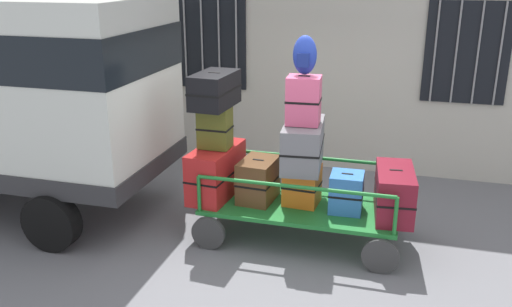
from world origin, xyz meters
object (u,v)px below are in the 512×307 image
(suitcase_left_top, at_px, (215,90))
(luggage_cart, at_px, (301,210))
(suitcase_midright_bottom, at_px, (346,192))
(suitcase_center_top, at_px, (304,100))
(backpack, at_px, (305,55))
(suitcase_center_bottom, at_px, (302,185))
(suitcase_right_bottom, at_px, (394,193))
(suitcase_left_middle, at_px, (215,128))
(suitcase_center_middle, at_px, (303,144))
(suitcase_left_bottom, at_px, (216,172))
(suitcase_midleft_bottom, at_px, (258,180))

(suitcase_left_top, bearing_deg, luggage_cart, -0.22)
(luggage_cart, xyz_separation_m, suitcase_midright_bottom, (0.54, -0.03, 0.31))
(suitcase_center_top, bearing_deg, backpack, 102.71)
(suitcase_center_bottom, relative_size, suitcase_right_bottom, 0.54)
(suitcase_center_bottom, relative_size, suitcase_midright_bottom, 1.06)
(suitcase_left_top, bearing_deg, backpack, 1.92)
(suitcase_left_middle, relative_size, suitcase_center_bottom, 1.03)
(suitcase_center_middle, xyz_separation_m, suitcase_midright_bottom, (0.54, -0.05, -0.53))
(suitcase_left_top, bearing_deg, suitcase_left_bottom, -90.00)
(luggage_cart, relative_size, suitcase_midright_bottom, 5.16)
(suitcase_left_top, bearing_deg, suitcase_midleft_bottom, -0.59)
(suitcase_left_middle, height_order, suitcase_center_top, suitcase_center_top)
(suitcase_left_middle, bearing_deg, backpack, 3.30)
(suitcase_center_bottom, bearing_deg, suitcase_center_top, -90.00)
(luggage_cart, relative_size, suitcase_left_bottom, 2.45)
(suitcase_left_middle, distance_m, suitcase_left_top, 0.46)
(suitcase_center_middle, bearing_deg, suitcase_right_bottom, -0.81)
(suitcase_left_top, height_order, suitcase_midright_bottom, suitcase_left_top)
(suitcase_left_bottom, relative_size, suitcase_left_top, 1.29)
(suitcase_center_bottom, height_order, suitcase_center_top, suitcase_center_top)
(suitcase_center_top, relative_size, backpack, 1.27)
(suitcase_right_bottom, bearing_deg, suitcase_center_top, -178.16)
(backpack, bearing_deg, suitcase_midleft_bottom, -175.50)
(backpack, bearing_deg, suitcase_left_middle, -176.70)
(suitcase_left_bottom, height_order, suitcase_midright_bottom, suitcase_left_bottom)
(suitcase_midleft_bottom, height_order, backpack, backpack)
(luggage_cart, bearing_deg, suitcase_center_middle, 90.00)
(suitcase_left_top, relative_size, suitcase_center_top, 1.38)
(suitcase_center_middle, bearing_deg, suitcase_midleft_bottom, -177.34)
(suitcase_right_bottom, bearing_deg, suitcase_left_top, -179.89)
(suitcase_midright_bottom, height_order, backpack, backpack)
(luggage_cart, distance_m, suitcase_center_bottom, 0.33)
(luggage_cart, xyz_separation_m, suitcase_left_bottom, (-1.09, -0.01, 0.40))
(suitcase_left_top, relative_size, suitcase_midright_bottom, 1.64)
(suitcase_left_middle, bearing_deg, suitcase_left_bottom, 90.00)
(suitcase_center_middle, height_order, suitcase_center_top, suitcase_center_top)
(suitcase_center_top, height_order, backpack, backpack)
(luggage_cart, height_order, suitcase_left_middle, suitcase_left_middle)
(suitcase_right_bottom, bearing_deg, suitcase_midleft_bottom, -179.65)
(suitcase_midleft_bottom, height_order, suitcase_right_bottom, suitcase_right_bottom)
(suitcase_left_middle, distance_m, suitcase_midright_bottom, 1.76)
(backpack, bearing_deg, suitcase_left_bottom, -177.08)
(luggage_cart, distance_m, suitcase_left_middle, 1.46)
(suitcase_center_middle, xyz_separation_m, backpack, (-0.02, 0.02, 1.05))
(suitcase_midright_bottom, height_order, suitcase_right_bottom, suitcase_right_bottom)
(suitcase_center_middle, bearing_deg, suitcase_left_middle, -177.60)
(luggage_cart, relative_size, suitcase_left_middle, 4.74)
(suitcase_left_middle, relative_size, suitcase_center_middle, 0.53)
(suitcase_left_middle, xyz_separation_m, suitcase_midleft_bottom, (0.54, 0.02, -0.63))
(suitcase_left_bottom, bearing_deg, suitcase_midleft_bottom, 1.38)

